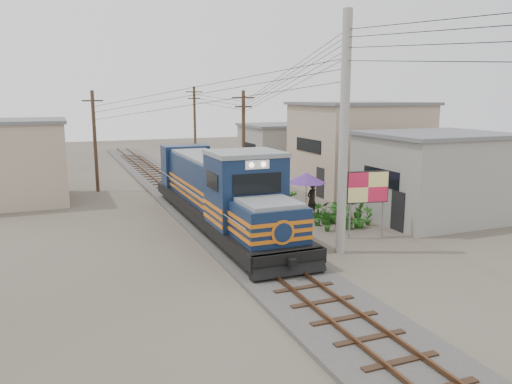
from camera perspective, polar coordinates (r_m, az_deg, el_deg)
name	(u,v)px	position (r m, az deg, el deg)	size (l,w,h in m)	color
ground	(260,259)	(20.79, 0.50, -7.62)	(120.00, 120.00, 0.00)	#473F35
ballast	(197,208)	(29.93, -6.80, -1.77)	(3.60, 70.00, 0.16)	#595651
track	(197,205)	(29.89, -6.81, -1.44)	(1.15, 70.00, 0.12)	#51331E
locomotive	(219,192)	(25.39, -4.26, -0.04)	(3.08, 16.75, 4.15)	black
utility_pole_main	(344,136)	(20.93, 10.01, 6.34)	(0.40, 0.40, 10.00)	#9E9B93
wooden_pole_mid	(244,139)	(34.52, -1.43, 6.03)	(1.60, 0.24, 7.00)	#4C3826
wooden_pole_far	(195,125)	(47.91, -7.01, 7.62)	(1.60, 0.24, 7.50)	#4C3826
wooden_pole_left	(95,139)	(36.43, -17.94, 5.76)	(1.60, 0.24, 7.00)	#4C3826
power_lines	(198,78)	(27.73, -6.61, 12.81)	(9.65, 19.00, 3.30)	black
shophouse_front	(435,176)	(28.81, 19.76, 1.78)	(7.35, 6.30, 4.70)	gray
shophouse_mid	(358,146)	(36.42, 11.63, 5.17)	(8.40, 7.35, 6.20)	tan
shophouse_back	(281,148)	(44.51, 2.84, 5.09)	(6.30, 6.30, 4.20)	gray
shophouse_left	(14,161)	(34.55, -25.89, 3.16)	(6.30, 6.30, 5.20)	tan
billboard	(368,189)	(23.82, 12.64, 0.34)	(2.05, 0.48, 3.19)	#99999E
market_umbrella	(306,178)	(27.54, 5.79, 1.60)	(2.72, 2.72, 2.48)	black
vendor	(312,199)	(28.16, 6.39, -0.79)	(0.68, 0.45, 1.87)	black
plant_nursery	(336,215)	(26.45, 9.13, -2.64)	(3.53, 3.44, 1.07)	#235A19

